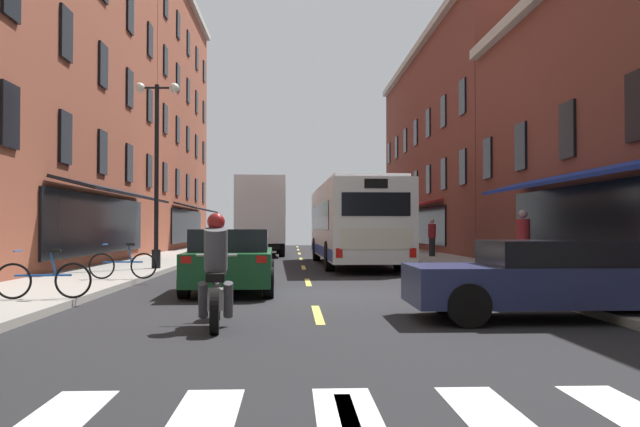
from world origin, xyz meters
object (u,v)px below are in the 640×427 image
at_px(sedan_far, 263,239).
at_px(transit_bus, 353,223).
at_px(box_truck, 259,216).
at_px(pedestrian_mid, 523,242).
at_px(sedan_near, 232,260).
at_px(motorcycle_rider, 216,278).
at_px(bicycle_mid, 123,265).
at_px(pedestrian_far, 432,237).
at_px(bicycle_near, 44,279).
at_px(street_lamp_twin, 157,166).
at_px(sedan_mid, 558,278).

bearing_deg(sedan_far, transit_bus, -76.88).
height_order(box_truck, pedestrian_mid, box_truck).
height_order(sedan_near, motorcycle_rider, motorcycle_rider).
distance_m(sedan_near, bicycle_mid, 3.51).
height_order(bicycle_mid, pedestrian_far, pedestrian_far).
height_order(box_truck, sedan_far, box_truck).
height_order(box_truck, bicycle_near, box_truck).
bearing_deg(street_lamp_twin, box_truck, 78.15).
relative_size(sedan_far, motorcycle_rider, 2.18).
xyz_separation_m(motorcycle_rider, pedestrian_far, (7.51, 20.29, 0.32)).
bearing_deg(pedestrian_far, street_lamp_twin, -104.47).
xyz_separation_m(bicycle_near, bicycle_mid, (0.25, 4.73, 0.00)).
bearing_deg(bicycle_near, pedestrian_mid, 25.61).
height_order(sedan_near, sedan_far, sedan_far).
bearing_deg(pedestrian_far, bicycle_mid, -92.41).
bearing_deg(sedan_mid, pedestrian_mid, 74.49).
relative_size(box_truck, street_lamp_twin, 1.24).
relative_size(sedan_near, street_lamp_twin, 0.78).
xyz_separation_m(transit_bus, motorcycle_rider, (-3.45, -15.45, -0.93)).
height_order(sedan_mid, street_lamp_twin, street_lamp_twin).
bearing_deg(box_truck, street_lamp_twin, -101.85).
distance_m(bicycle_near, pedestrian_far, 20.79).
xyz_separation_m(box_truck, bicycle_near, (-2.89, -21.99, -1.53)).
distance_m(sedan_near, motorcycle_rider, 5.45).
bearing_deg(transit_bus, motorcycle_rider, -102.60).
bearing_deg(sedan_far, motorcycle_rider, -88.77).
height_order(box_truck, sedan_near, box_truck).
xyz_separation_m(bicycle_near, pedestrian_mid, (10.75, 5.16, 0.57)).
bearing_deg(sedan_mid, bicycle_near, 166.82).
bearing_deg(motorcycle_rider, sedan_far, 91.23).
relative_size(box_truck, pedestrian_far, 4.30).
bearing_deg(sedan_near, transit_bus, 69.62).
xyz_separation_m(sedan_mid, sedan_far, (-6.03, 32.73, 0.08)).
bearing_deg(pedestrian_mid, street_lamp_twin, -6.78).
bearing_deg(transit_bus, pedestrian_far, 50.05).
bearing_deg(sedan_mid, transit_bus, 97.14).
bearing_deg(sedan_mid, box_truck, 103.72).
bearing_deg(transit_bus, sedan_near, -110.38).
height_order(sedan_mid, bicycle_near, sedan_mid).
bearing_deg(street_lamp_twin, bicycle_mid, -89.27).
bearing_deg(sedan_near, street_lamp_twin, 115.20).
xyz_separation_m(sedan_far, bicycle_near, (-2.73, -30.68, -0.23)).
xyz_separation_m(sedan_near, bicycle_near, (-3.18, -2.81, -0.22)).
height_order(sedan_mid, sedan_far, sedan_far).
distance_m(box_truck, street_lamp_twin, 13.19).
relative_size(sedan_near, bicycle_mid, 2.74).
relative_size(sedan_mid, bicycle_mid, 2.70).
xyz_separation_m(sedan_near, motorcycle_rider, (0.26, -5.45, -0.01)).
bearing_deg(sedan_near, pedestrian_far, 62.36).
height_order(sedan_near, bicycle_near, sedan_near).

